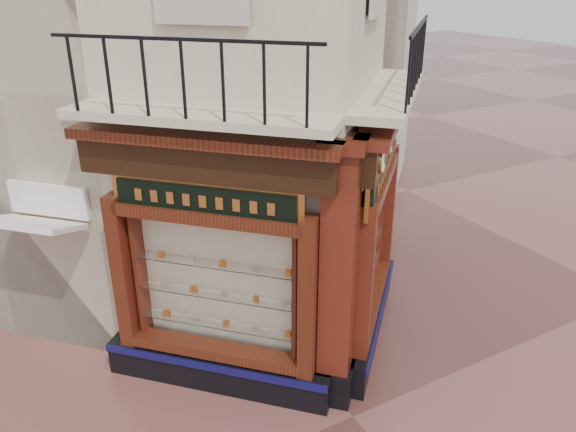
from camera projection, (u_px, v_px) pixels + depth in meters
ground at (353, 417)px, 8.01m from camera, size 80.00×80.00×0.00m
shopfront_left at (212, 272)px, 7.84m from camera, size 2.86×2.86×3.98m
shopfront_right at (374, 230)px, 9.09m from camera, size 2.86×2.86×3.98m
corner_pilaster at (338, 283)px, 7.62m from camera, size 0.85×0.85×3.98m
balcony at (303, 103)px, 7.49m from camera, size 5.94×2.97×1.03m
clock_a at (382, 159)px, 7.22m from camera, size 0.32×0.32×0.40m
clock_b at (390, 141)px, 7.96m from camera, size 0.31×0.31×0.38m
clock_c at (395, 128)px, 8.60m from camera, size 0.31×0.31×0.39m
clock_d at (401, 114)px, 9.40m from camera, size 0.26×0.26×0.32m
awning at (59, 364)px, 9.08m from camera, size 1.51×1.51×0.32m
signboard_left at (205, 200)px, 7.31m from camera, size 1.95×1.95×0.52m
signboard_right at (383, 165)px, 8.61m from camera, size 2.26×2.26×0.61m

